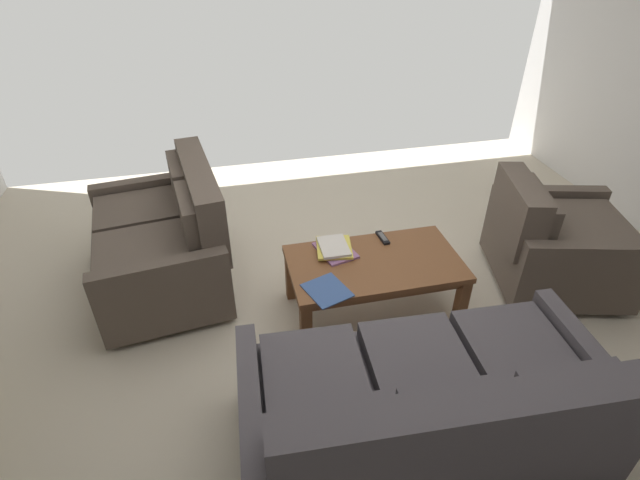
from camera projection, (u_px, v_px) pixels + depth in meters
name	position (u px, v px, depth m)	size (l,w,h in m)	color
ground_plane	(343.00, 320.00, 3.39)	(5.83, 5.27, 0.01)	beige
sofa_main	(428.00, 409.00, 2.38)	(1.85, 1.00, 0.79)	black
loveseat_near	(166.00, 240.00, 3.53)	(1.02, 1.37, 0.91)	black
coffee_table	(374.00, 269.00, 3.25)	(1.14, 0.64, 0.44)	brown
armchair_side	(554.00, 242.00, 3.53)	(1.06, 1.05, 0.84)	black
book_stack	(334.00, 248.00, 3.29)	(0.28, 0.33, 0.05)	#996699
tv_remote	(383.00, 238.00, 3.42)	(0.06, 0.16, 0.02)	black
loose_magazine	(327.00, 290.00, 2.96)	(0.23, 0.26, 0.01)	#385693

